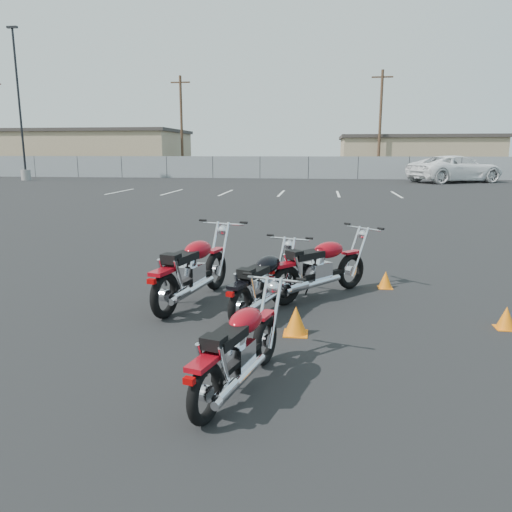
# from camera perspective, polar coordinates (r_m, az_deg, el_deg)

# --- Properties ---
(ground) EXTENTS (120.00, 120.00, 0.00)m
(ground) POSITION_cam_1_polar(r_m,az_deg,el_deg) (7.10, -2.25, -6.09)
(ground) COLOR black
(ground) RESTS_ON ground
(motorcycle_front_red) EXTENTS (1.02, 2.22, 1.09)m
(motorcycle_front_red) POSITION_cam_1_polar(r_m,az_deg,el_deg) (7.32, -7.26, -1.58)
(motorcycle_front_red) COLOR black
(motorcycle_front_red) RESTS_ON ground
(motorcycle_second_black) EXTENTS (1.01, 1.91, 0.94)m
(motorcycle_second_black) POSITION_cam_1_polar(r_m,az_deg,el_deg) (6.82, 0.84, -3.07)
(motorcycle_second_black) COLOR black
(motorcycle_second_black) RESTS_ON ground
(motorcycle_third_red) EXTENTS (1.72, 1.77, 1.02)m
(motorcycle_third_red) POSITION_cam_1_polar(r_m,az_deg,el_deg) (7.64, 7.35, -1.27)
(motorcycle_third_red) COLOR black
(motorcycle_third_red) RESTS_ON ground
(motorcycle_rear_red) EXTENTS (0.89, 1.84, 0.91)m
(motorcycle_rear_red) POSITION_cam_1_polar(r_m,az_deg,el_deg) (4.66, -1.93, -10.54)
(motorcycle_rear_red) COLOR black
(motorcycle_rear_red) RESTS_ON ground
(training_cone_near) EXTENTS (0.23, 0.23, 0.28)m
(training_cone_near) POSITION_cam_1_polar(r_m,az_deg,el_deg) (8.41, 14.58, -2.63)
(training_cone_near) COLOR orange
(training_cone_near) RESTS_ON ground
(training_cone_far) EXTENTS (0.24, 0.24, 0.29)m
(training_cone_far) POSITION_cam_1_polar(r_m,az_deg,el_deg) (7.04, 26.68, -6.31)
(training_cone_far) COLOR orange
(training_cone_far) RESTS_ON ground
(training_cone_extra) EXTENTS (0.29, 0.29, 0.35)m
(training_cone_extra) POSITION_cam_1_polar(r_m,az_deg,el_deg) (6.13, 4.58, -7.34)
(training_cone_extra) COLOR orange
(training_cone_extra) RESTS_ON ground
(light_pole_west) EXTENTS (0.80, 0.70, 11.17)m
(light_pole_west) POSITION_cam_1_polar(r_m,az_deg,el_deg) (42.96, -25.10, 11.82)
(light_pole_west) COLOR gray
(light_pole_west) RESTS_ON ground
(chainlink_fence) EXTENTS (80.06, 0.06, 1.80)m
(chainlink_fence) POSITION_cam_1_polar(r_m,az_deg,el_deg) (41.69, 6.01, 10.02)
(chainlink_fence) COLOR slate
(chainlink_fence) RESTS_ON ground
(tan_building_west) EXTENTS (18.40, 10.40, 4.30)m
(tan_building_west) POSITION_cam_1_polar(r_m,az_deg,el_deg) (53.88, -18.31, 11.24)
(tan_building_west) COLOR tan
(tan_building_west) RESTS_ON ground
(tan_building_east) EXTENTS (14.40, 9.40, 3.70)m
(tan_building_east) POSITION_cam_1_polar(r_m,az_deg,el_deg) (51.42, 17.75, 10.94)
(tan_building_east) COLOR tan
(tan_building_east) RESTS_ON ground
(utility_pole_b) EXTENTS (1.80, 0.24, 9.00)m
(utility_pole_b) POSITION_cam_1_polar(r_m,az_deg,el_deg) (48.54, -8.51, 14.68)
(utility_pole_b) COLOR #402B1D
(utility_pole_b) RESTS_ON ground
(utility_pole_c) EXTENTS (1.80, 0.24, 9.00)m
(utility_pole_c) POSITION_cam_1_polar(r_m,az_deg,el_deg) (45.98, 14.01, 14.63)
(utility_pole_c) COLOR #402B1D
(utility_pole_c) RESTS_ON ground
(parking_line_stripes) EXTENTS (15.12, 4.00, 0.01)m
(parking_line_stripes) POSITION_cam_1_polar(r_m,az_deg,el_deg) (26.99, -0.30, 7.21)
(parking_line_stripes) COLOR silver
(parking_line_stripes) RESTS_ON ground
(white_van) EXTENTS (6.40, 8.53, 3.02)m
(white_van) POSITION_cam_1_polar(r_m,az_deg,el_deg) (39.14, 21.91, 10.03)
(white_van) COLOR white
(white_van) RESTS_ON ground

